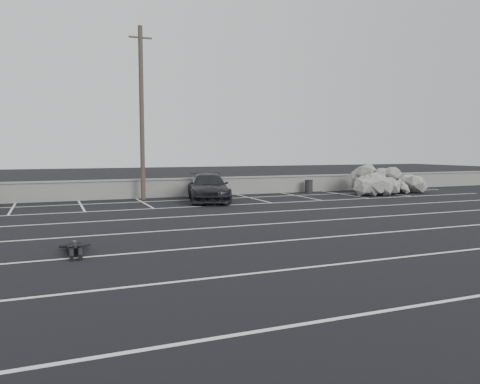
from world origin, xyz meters
name	(u,v)px	position (x,y,z in m)	size (l,w,h in m)	color
ground	(285,241)	(0.00, 0.00, 0.00)	(120.00, 120.00, 0.00)	black
seawall	(170,187)	(0.00, 14.00, 0.55)	(50.00, 0.45, 1.06)	gray
stall_lines	(229,220)	(-0.08, 4.41, 0.00)	(36.00, 20.05, 0.01)	silver
car_right	(208,188)	(1.28, 11.02, 0.71)	(2.00, 4.92, 1.43)	black
utility_pole	(142,113)	(-1.70, 13.20, 4.64)	(1.22, 0.24, 9.17)	#4C4238
trash_bin	(309,186)	(8.68, 13.32, 0.41)	(0.67, 0.67, 0.81)	#262629
riprap_pile	(380,184)	(12.30, 10.97, 0.59)	(5.78, 4.30, 1.53)	#A09D95
person	(75,244)	(-5.82, 0.78, 0.21)	(0.88, 2.13, 0.42)	black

